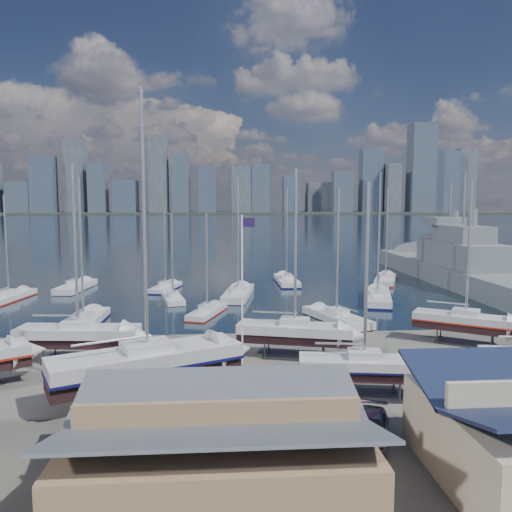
{
  "coord_description": "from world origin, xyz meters",
  "views": [
    {
      "loc": [
        0.14,
        -45.7,
        12.11
      ],
      "look_at": [
        3.99,
        8.0,
        6.45
      ],
      "focal_mm": 35.0,
      "sensor_mm": 36.0,
      "label": 1
    }
  ],
  "objects": [
    {
      "name": "sailboat_moored_6",
      "position": [
        -1.35,
        7.88,
        0.31
      ],
      "size": [
        4.53,
        8.04,
        11.6
      ],
      "rotation": [
        0.0,
        0.0,
        1.25
      ],
      "color": "black",
      "rests_on": "water"
    },
    {
      "name": "sailboat_moored_11",
      "position": [
        25.43,
        28.45,
        0.31
      ],
      "size": [
        6.37,
        10.36,
        15.01
      ],
      "rotation": [
        0.0,
        0.0,
        1.19
      ],
      "color": "black",
      "rests_on": "water"
    },
    {
      "name": "sailboat_cradle_6",
      "position": [
        21.23,
        -4.9,
        1.98
      ],
      "size": [
        8.58,
        6.79,
        14.16
      ],
      "rotation": [
        0.0,
        0.0,
        -0.58
      ],
      "color": "#2D2D33",
      "rests_on": "ground"
    },
    {
      "name": "sailboat_moored_4",
      "position": [
        -5.82,
        16.06,
        0.33
      ],
      "size": [
        3.7,
        7.89,
        11.5
      ],
      "rotation": [
        0.0,
        0.0,
        1.78
      ],
      "color": "black",
      "rests_on": "water"
    },
    {
      "name": "sailboat_moored_1",
      "position": [
        -26.35,
        17.86,
        0.31
      ],
      "size": [
        3.95,
        9.52,
        13.8
      ],
      "rotation": [
        0.0,
        0.0,
        1.42
      ],
      "color": "black",
      "rests_on": "water"
    },
    {
      "name": "car_b",
      "position": [
        -2.71,
        -18.74,
        0.64
      ],
      "size": [
        3.93,
        1.44,
        1.28
      ],
      "primitive_type": "imported",
      "rotation": [
        0.0,
        0.0,
        1.59
      ],
      "color": "gray",
      "rests_on": "ground"
    },
    {
      "name": "water",
      "position": [
        0.0,
        300.0,
        -0.15
      ],
      "size": [
        1400.0,
        600.0,
        0.4
      ],
      "primitive_type": "cube",
      "color": "#1A263D",
      "rests_on": "ground"
    },
    {
      "name": "skyline",
      "position": [
        -7.83,
        553.76,
        39.09
      ],
      "size": [
        639.14,
        43.8,
        107.69
      ],
      "color": "#475166",
      "rests_on": "far_shore"
    },
    {
      "name": "far_shore",
      "position": [
        0.0,
        560.0,
        1.1
      ],
      "size": [
        1400.0,
        80.0,
        2.2
      ],
      "primitive_type": "cube",
      "color": "#2D332D",
      "rests_on": "ground"
    },
    {
      "name": "car_d",
      "position": [
        7.75,
        -21.66,
        0.65
      ],
      "size": [
        3.3,
        4.84,
        1.3
      ],
      "primitive_type": "imported",
      "rotation": [
        0.0,
        0.0,
        -0.36
      ],
      "color": "gray",
      "rests_on": "ground"
    },
    {
      "name": "car_a",
      "position": [
        -5.35,
        -19.3,
        0.65
      ],
      "size": [
        1.88,
        3.92,
        1.29
      ],
      "primitive_type": "imported",
      "rotation": [
        0.0,
        0.0,
        -0.1
      ],
      "color": "gray",
      "rests_on": "ground"
    },
    {
      "name": "sailboat_moored_8",
      "position": [
        10.11,
        28.51,
        0.31
      ],
      "size": [
        2.93,
        10.16,
        15.16
      ],
      "rotation": [
        0.0,
        0.0,
        1.58
      ],
      "color": "black",
      "rests_on": "water"
    },
    {
      "name": "sailboat_moored_10",
      "position": [
        19.54,
        14.04,
        0.31
      ],
      "size": [
        6.16,
        11.57,
        16.65
      ],
      "rotation": [
        0.0,
        0.0,
        1.28
      ],
      "color": "black",
      "rests_on": "water"
    },
    {
      "name": "sailboat_moored_2",
      "position": [
        -20.2,
        25.16,
        0.32
      ],
      "size": [
        3.75,
        10.12,
        14.93
      ],
      "rotation": [
        0.0,
        0.0,
        1.47
      ],
      "color": "black",
      "rests_on": "water"
    },
    {
      "name": "shed_grey",
      "position": [
        0.0,
        -26.0,
        2.15
      ],
      "size": [
        12.6,
        8.4,
        4.17
      ],
      "color": "#8C6B4C",
      "rests_on": "ground"
    },
    {
      "name": "car_c",
      "position": [
        0.93,
        -20.4,
        0.77
      ],
      "size": [
        2.75,
        5.6,
        1.53
      ],
      "primitive_type": "imported",
      "rotation": [
        0.0,
        0.0,
        -0.04
      ],
      "color": "gray",
      "rests_on": "ground"
    },
    {
      "name": "sailboat_moored_3",
      "position": [
        -13.39,
        3.63,
        0.31
      ],
      "size": [
        3.04,
        10.29,
        15.31
      ],
      "rotation": [
        0.0,
        0.0,
        1.55
      ],
      "color": "black",
      "rests_on": "water"
    },
    {
      "name": "ground",
      "position": [
        0.0,
        -10.0,
        0.0
      ],
      "size": [
        1400.0,
        1400.0,
        0.0
      ],
      "primitive_type": "plane",
      "color": "#605E59",
      "rests_on": "ground"
    },
    {
      "name": "sailboat_moored_9",
      "position": [
        12.02,
        3.9,
        0.32
      ],
      "size": [
        5.83,
        9.75,
        14.24
      ],
      "rotation": [
        0.0,
        0.0,
        1.94
      ],
      "color": "black",
      "rests_on": "water"
    },
    {
      "name": "sailboat_moored_7",
      "position": [
        2.4,
        17.92,
        0.32
      ],
      "size": [
        4.75,
        11.1,
        16.23
      ],
      "rotation": [
        0.0,
        0.0,
        1.4
      ],
      "color": "black",
      "rests_on": "water"
    },
    {
      "name": "sailboat_cradle_2",
      "position": [
        -10.84,
        -7.26,
        2.03
      ],
      "size": [
        9.43,
        3.37,
        15.15
      ],
      "rotation": [
        0.0,
        0.0,
        -0.09
      ],
      "color": "#2D2D33",
      "rests_on": "ground"
    },
    {
      "name": "flagpole",
      "position": [
        1.8,
        -9.19,
        6.47
      ],
      "size": [
        1.0,
        0.12,
        11.31
      ],
      "color": "white",
      "rests_on": "ground"
    },
    {
      "name": "sailboat_cradle_4",
      "position": [
        5.95,
        -7.49,
        2.01
      ],
      "size": [
        9.35,
        4.77,
        14.79
      ],
      "rotation": [
        0.0,
        0.0,
        -0.26
      ],
      "color": "#2D2D33",
      "rests_on": "ground"
    },
    {
      "name": "naval_ship_east",
      "position": [
        36.18,
        26.13,
        1.67
      ],
      "size": [
        8.88,
        52.31,
        18.7
      ],
      "rotation": [
        0.0,
        0.0,
        1.56
      ],
      "color": "slate",
      "rests_on": "water"
    },
    {
      "name": "sailboat_cradle_3",
      "position": [
        -4.45,
        -15.17,
        2.22
      ],
      "size": [
        12.13,
        8.14,
        18.94
      ],
      "rotation": [
        0.0,
        0.0,
        0.45
      ],
      "color": "#2D2D33",
      "rests_on": "ground"
    },
    {
      "name": "sailboat_moored_5",
      "position": [
        -7.58,
        24.13,
        0.31
      ],
      "size": [
        4.17,
        8.25,
        11.88
      ],
      "rotation": [
        0.0,
        0.0,
        1.31
      ],
      "color": "black",
      "rests_on": "water"
    },
    {
      "name": "naval_ship_west",
      "position": [
        44.16,
        47.34,
        1.67
      ],
      "size": [
        7.25,
        40.6,
        17.64
      ],
      "rotation": [
        0.0,
        0.0,
        1.55
      ],
      "color": "slate",
      "rests_on": "water"
    },
    {
      "name": "sailboat_cradle_5",
      "position": [
        9.08,
        -15.93,
        1.94
      ],
      "size": [
        8.44,
        3.47,
        13.45
      ],
      "rotation": [
        0.0,
        0.0,
        -0.15
      ],
      "color": "#2D2D33",
      "rests_on": "ground"
    }
  ]
}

